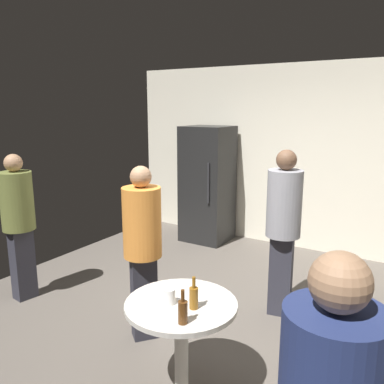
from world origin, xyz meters
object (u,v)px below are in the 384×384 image
plastic_cup_white (170,296)px  person_in_gray_shirt (283,221)px  person_in_olive_shirt (18,216)px  refrigerator (207,184)px  person_in_orange_shirt (143,241)px  beer_bottle_brown (183,311)px  beer_bottle_amber (194,297)px  foreground_table (181,316)px

plastic_cup_white → person_in_gray_shirt: size_ratio=0.07×
person_in_olive_shirt → refrigerator: bearing=83.5°
person_in_gray_shirt → person_in_orange_shirt: bearing=-50.8°
plastic_cup_white → beer_bottle_brown: bearing=-37.5°
beer_bottle_amber → person_in_gray_shirt: size_ratio=0.14×
beer_bottle_amber → plastic_cup_white: size_ratio=2.09×
refrigerator → person_in_olive_shirt: bearing=-104.7°
foreground_table → beer_bottle_amber: bearing=-11.0°
beer_bottle_brown → person_in_orange_shirt: 1.11m
foreground_table → person_in_gray_shirt: size_ratio=0.47×
refrigerator → plastic_cup_white: (1.53, -3.23, -0.11)m
beer_bottle_brown → person_in_orange_shirt: bearing=141.9°
beer_bottle_brown → beer_bottle_amber: bearing=101.7°
foreground_table → person_in_orange_shirt: bearing=147.1°
foreground_table → person_in_orange_shirt: size_ratio=0.50×
plastic_cup_white → person_in_orange_shirt: size_ratio=0.07×
beer_bottle_amber → person_in_orange_shirt: (-0.83, 0.48, 0.11)m
beer_bottle_amber → person_in_gray_shirt: 1.56m
foreground_table → plastic_cup_white: (-0.06, -0.05, 0.16)m
foreground_table → plastic_cup_white: size_ratio=7.27×
beer_bottle_brown → person_in_olive_shirt: size_ratio=0.14×
foreground_table → person_in_gray_shirt: (0.21, 1.52, 0.36)m
beer_bottle_amber → plastic_cup_white: beer_bottle_amber is taller
person_in_gray_shirt → plastic_cup_white: bearing=-19.7°
foreground_table → beer_bottle_brown: 0.33m
person_in_gray_shirt → foreground_table: bearing=-17.8°
refrigerator → person_in_orange_shirt: 2.85m
beer_bottle_brown → person_in_olive_shirt: person_in_olive_shirt is taller
refrigerator → foreground_table: refrigerator is taller
person_in_orange_shirt → person_in_gray_shirt: bearing=88.3°
foreground_table → plastic_cup_white: plastic_cup_white is taller
foreground_table → person_in_orange_shirt: (-0.71, 0.46, 0.30)m
refrigerator → beer_bottle_brown: size_ratio=7.83×
plastic_cup_white → beer_bottle_amber: bearing=10.0°
beer_bottle_brown → plastic_cup_white: bearing=142.5°
person_in_orange_shirt → person_in_olive_shirt: bearing=-137.6°
person_in_gray_shirt → person_in_olive_shirt: 2.79m
refrigerator → foreground_table: size_ratio=2.25×
refrigerator → beer_bottle_amber: 3.62m
refrigerator → beer_bottle_amber: size_ratio=7.83×
person_in_gray_shirt → person_in_olive_shirt: size_ratio=1.05×
refrigerator → beer_bottle_brown: 3.82m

